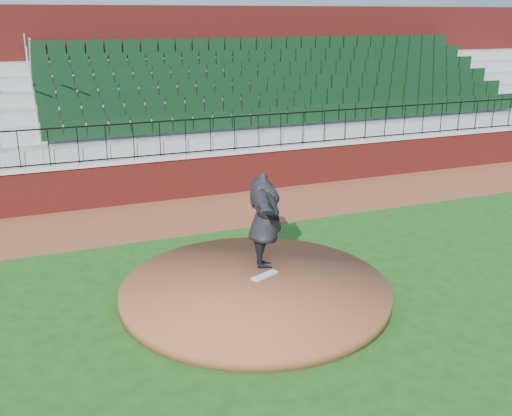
{
  "coord_description": "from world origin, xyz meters",
  "views": [
    {
      "loc": [
        -4.44,
        -9.6,
        5.18
      ],
      "look_at": [
        0.0,
        1.5,
        1.3
      ],
      "focal_mm": 41.88,
      "sensor_mm": 36.0,
      "label": 1
    }
  ],
  "objects": [
    {
      "name": "pitchers_mound",
      "position": [
        -0.59,
        0.07,
        0.12
      ],
      "size": [
        5.16,
        5.16,
        0.25
      ],
      "primitive_type": "cylinder",
      "color": "brown",
      "rests_on": "ground"
    },
    {
      "name": "pitching_rubber",
      "position": [
        -0.27,
        0.37,
        0.27
      ],
      "size": [
        0.61,
        0.37,
        0.04
      ],
      "primitive_type": "cube",
      "rotation": [
        0.0,
        0.0,
        0.4
      ],
      "color": "silver",
      "rests_on": "pitchers_mound"
    },
    {
      "name": "pitcher",
      "position": [
        -0.07,
        0.85,
        1.24
      ],
      "size": [
        1.34,
        2.53,
        1.99
      ],
      "primitive_type": "imported",
      "rotation": [
        0.0,
        0.0,
        1.28
      ],
      "color": "black",
      "rests_on": "pitchers_mound"
    },
    {
      "name": "wall_cap",
      "position": [
        0.0,
        7.0,
        1.25
      ],
      "size": [
        34.0,
        0.45,
        0.1
      ],
      "primitive_type": "cube",
      "color": "#B7B7B7",
      "rests_on": "field_wall"
    },
    {
      "name": "ground",
      "position": [
        0.0,
        0.0,
        0.0
      ],
      "size": [
        90.0,
        90.0,
        0.0
      ],
      "primitive_type": "plane",
      "color": "#184915",
      "rests_on": "ground"
    },
    {
      "name": "warning_track",
      "position": [
        0.0,
        5.4,
        0.01
      ],
      "size": [
        34.0,
        3.2,
        0.01
      ],
      "primitive_type": "cube",
      "color": "brown",
      "rests_on": "ground"
    },
    {
      "name": "seating_stands",
      "position": [
        0.0,
        9.72,
        2.3
      ],
      "size": [
        34.0,
        5.1,
        4.6
      ],
      "primitive_type": null,
      "color": "gray",
      "rests_on": "ground"
    },
    {
      "name": "concourse_wall",
      "position": [
        0.0,
        12.52,
        2.75
      ],
      "size": [
        34.0,
        0.5,
        5.5
      ],
      "primitive_type": "cube",
      "color": "maroon",
      "rests_on": "ground"
    },
    {
      "name": "wall_railing",
      "position": [
        0.0,
        7.0,
        1.8
      ],
      "size": [
        34.0,
        0.05,
        1.0
      ],
      "primitive_type": null,
      "color": "black",
      "rests_on": "wall_cap"
    },
    {
      "name": "field_wall",
      "position": [
        0.0,
        7.0,
        0.6
      ],
      "size": [
        34.0,
        0.35,
        1.2
      ],
      "primitive_type": "cube",
      "color": "maroon",
      "rests_on": "ground"
    }
  ]
}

